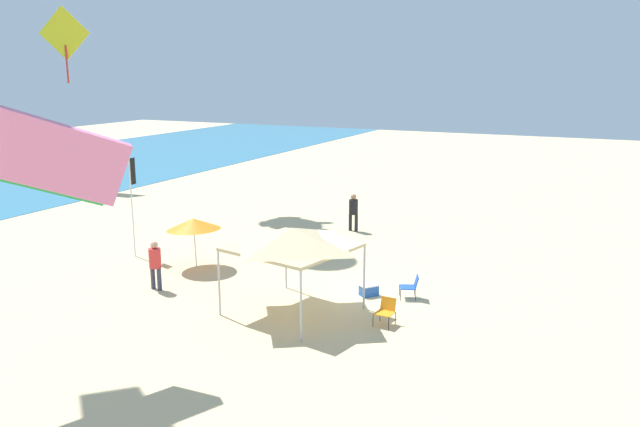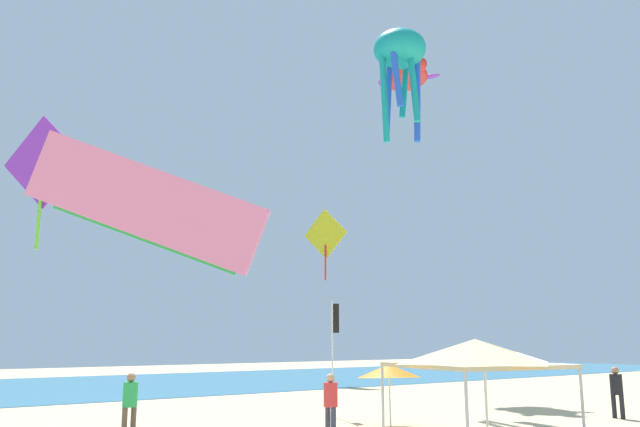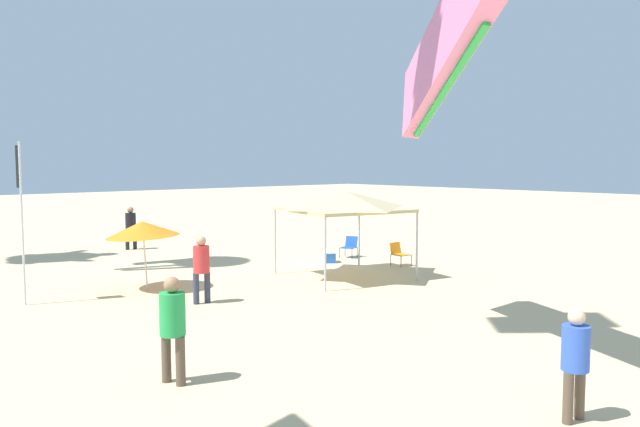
{
  "view_description": "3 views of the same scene",
  "coord_description": "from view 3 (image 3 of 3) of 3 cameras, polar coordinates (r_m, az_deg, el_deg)",
  "views": [
    {
      "loc": [
        -18.71,
        -8.37,
        7.72
      ],
      "look_at": [
        -1.18,
        -0.01,
        3.3
      ],
      "focal_mm": 35.66,
      "sensor_mm": 36.0,
      "label": 1
    },
    {
      "loc": [
        -14.42,
        -9.74,
        2.81
      ],
      "look_at": [
        -0.16,
        8.78,
        7.34
      ],
      "focal_mm": 36.6,
      "sensor_mm": 36.0,
      "label": 2
    },
    {
      "loc": [
        -15.87,
        14.75,
        3.73
      ],
      "look_at": [
        -2.28,
        2.54,
        2.22
      ],
      "focal_mm": 34.94,
      "sensor_mm": 36.0,
      "label": 3
    }
  ],
  "objects": [
    {
      "name": "person_near_umbrella",
      "position": [
        16.73,
        -10.81,
        -4.55
      ],
      "size": [
        0.43,
        0.48,
        1.8
      ],
      "rotation": [
        0.0,
        0.0,
        1.45
      ],
      "color": "#33384C",
      "rests_on": "ground"
    },
    {
      "name": "person_by_tent",
      "position": [
        27.73,
        -16.95,
        -0.95
      ],
      "size": [
        0.44,
        0.49,
        1.84
      ],
      "rotation": [
        0.0,
        0.0,
        4.62
      ],
      "color": "black",
      "rests_on": "ground"
    },
    {
      "name": "person_beachcomber",
      "position": [
        10.86,
        -13.35,
        -9.57
      ],
      "size": [
        0.48,
        0.43,
        1.83
      ],
      "rotation": [
        0.0,
        0.0,
        0.29
      ],
      "color": "brown",
      "rests_on": "ground"
    },
    {
      "name": "ground",
      "position": [
        21.99,
        0.96,
        -5.16
      ],
      "size": [
        120.0,
        120.0,
        0.1
      ],
      "primitive_type": "cube",
      "color": "#D6BC8C"
    },
    {
      "name": "folding_chair_left_of_tent",
      "position": [
        22.71,
        7.22,
        -3.54
      ],
      "size": [
        0.66,
        0.58,
        0.82
      ],
      "rotation": [
        0.0,
        0.0,
        4.64
      ],
      "color": "black",
      "rests_on": "ground"
    },
    {
      "name": "cooler_box",
      "position": [
        23.24,
        0.91,
        -4.0
      ],
      "size": [
        0.74,
        0.71,
        0.4
      ],
      "color": "blue",
      "rests_on": "ground"
    },
    {
      "name": "beach_umbrella",
      "position": [
        18.87,
        -15.95,
        -1.36
      ],
      "size": [
        2.14,
        2.14,
        2.08
      ],
      "color": "silver",
      "rests_on": "ground"
    },
    {
      "name": "banner_flag",
      "position": [
        17.86,
        -25.71,
        0.48
      ],
      "size": [
        0.36,
        0.06,
        4.26
      ],
      "color": "silver",
      "rests_on": "ground"
    },
    {
      "name": "canopy_tent",
      "position": [
        20.05,
        2.23,
        1.16
      ],
      "size": [
        3.99,
        4.04,
        2.83
      ],
      "rotation": [
        0.0,
        0.0,
        -0.21
      ],
      "color": "#B7B7BC",
      "rests_on": "ground"
    },
    {
      "name": "person_kite_handler",
      "position": [
        9.84,
        22.35,
        -11.93
      ],
      "size": [
        0.39,
        0.44,
        1.65
      ],
      "rotation": [
        0.0,
        0.0,
        1.47
      ],
      "color": "brown",
      "rests_on": "ground"
    },
    {
      "name": "kite_parafoil_pink",
      "position": [
        12.65,
        11.46,
        14.81
      ],
      "size": [
        4.81,
        3.89,
        3.49
      ],
      "rotation": [
        0.0,
        0.0,
        5.65
      ],
      "color": "pink"
    },
    {
      "name": "folding_chair_near_cooler",
      "position": [
        24.43,
        2.74,
        -2.93
      ],
      "size": [
        0.71,
        0.77,
        0.82
      ],
      "rotation": [
        0.0,
        0.0,
        3.52
      ],
      "color": "black",
      "rests_on": "ground"
    }
  ]
}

